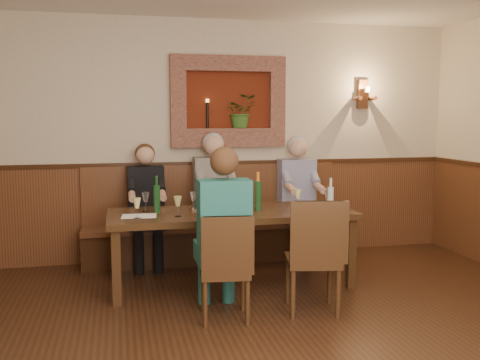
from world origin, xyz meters
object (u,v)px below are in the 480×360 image
object	(u,v)px
water_bottle	(331,198)
person_chair_front	(222,246)
dining_table	(231,218)
chair_near_right	(313,279)
wine_bottle_green_b	(157,198)
person_bench_right	(299,208)
person_bench_mid	(215,209)
person_bench_left	(147,217)
spittoon_bucket	(227,200)
wine_bottle_green_a	(258,195)
chair_near_left	(225,289)
bench	(215,233)

from	to	relation	value
water_bottle	person_chair_front	bearing A→B (deg)	-156.28
dining_table	chair_near_right	size ratio (longest dim) A/B	2.40
person_chair_front	wine_bottle_green_b	xyz separation A→B (m)	(-0.48, 0.87, 0.30)
person_bench_right	water_bottle	world-z (taller)	person_bench_right
person_bench_mid	person_bench_right	size ratio (longest dim) A/B	1.04
dining_table	person_bench_left	bearing A→B (deg)	133.09
dining_table	spittoon_bucket	xyz separation A→B (m)	(-0.07, -0.12, 0.21)
wine_bottle_green_a	water_bottle	distance (m)	0.71
person_bench_mid	wine_bottle_green_a	bearing A→B (deg)	-72.14
wine_bottle_green_a	dining_table	bearing A→B (deg)	174.00
chair_near_left	wine_bottle_green_a	distance (m)	1.20
dining_table	person_bench_left	distance (m)	1.15
chair_near_left	wine_bottle_green_b	world-z (taller)	wine_bottle_green_b
water_bottle	dining_table	bearing A→B (deg)	164.73
chair_near_right	person_bench_mid	size ratio (longest dim) A/B	0.67
bench	chair_near_left	distance (m)	1.86
person_bench_mid	wine_bottle_green_a	xyz separation A→B (m)	(0.28, -0.86, 0.28)
person_bench_left	wine_bottle_green_a	world-z (taller)	person_bench_left
wine_bottle_green_a	person_bench_right	bearing A→B (deg)	49.78
person_bench_mid	person_bench_right	bearing A→B (deg)	0.09
bench	person_chair_front	bearing A→B (deg)	-98.06
dining_table	person_bench_left	xyz separation A→B (m)	(-0.78, 0.84, -0.11)
person_chair_front	chair_near_right	bearing A→B (deg)	-8.49
person_bench_mid	water_bottle	size ratio (longest dim) A/B	4.49
person_bench_right	spittoon_bucket	world-z (taller)	person_bench_right
chair_near_left	person_chair_front	xyz separation A→B (m)	(0.00, 0.12, 0.33)
person_bench_right	wine_bottle_green_a	world-z (taller)	person_bench_right
chair_near_left	person_bench_left	world-z (taller)	person_bench_left
dining_table	wine_bottle_green_b	xyz separation A→B (m)	(-0.72, 0.09, 0.22)
person_bench_mid	wine_bottle_green_a	size ratio (longest dim) A/B	3.90
dining_table	chair_near_left	xyz separation A→B (m)	(-0.25, -0.90, -0.41)
person_bench_right	person_chair_front	bearing A→B (deg)	-127.54
wine_bottle_green_b	water_bottle	world-z (taller)	wine_bottle_green_b
chair_near_left	person_chair_front	world-z (taller)	person_chair_front
wine_bottle_green_a	wine_bottle_green_b	xyz separation A→B (m)	(-0.99, 0.12, -0.01)
bench	wine_bottle_green_b	size ratio (longest dim) A/B	8.44
dining_table	bench	distance (m)	1.01
person_bench_left	wine_bottle_green_b	xyz separation A→B (m)	(0.06, -0.75, 0.32)
spittoon_bucket	person_chair_front	bearing A→B (deg)	-104.73
spittoon_bucket	wine_bottle_green_a	xyz separation A→B (m)	(0.34, 0.09, 0.03)
spittoon_bucket	chair_near_left	bearing A→B (deg)	-102.65
dining_table	wine_bottle_green_a	bearing A→B (deg)	-6.00
chair_near_right	wine_bottle_green_a	xyz separation A→B (m)	(-0.26, 0.86, 0.62)
person_bench_right	person_chair_front	xyz separation A→B (m)	(-1.24, -1.61, -0.00)
chair_near_right	person_bench_left	xyz separation A→B (m)	(-1.31, 1.73, 0.28)
chair_near_left	person_bench_right	world-z (taller)	person_bench_right
dining_table	bench	bearing A→B (deg)	90.00
chair_near_right	water_bottle	world-z (taller)	water_bottle
chair_near_right	person_chair_front	bearing A→B (deg)	-177.04
person_bench_mid	person_bench_right	distance (m)	1.01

